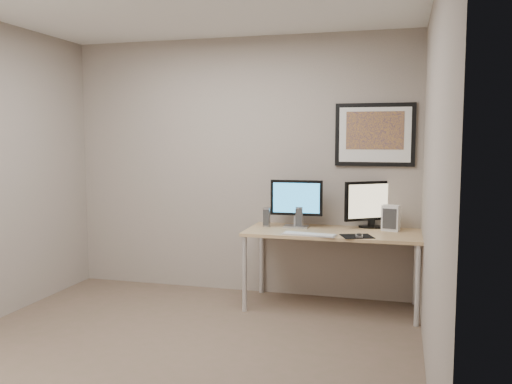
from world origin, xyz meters
TOP-DOWN VIEW (x-y plane):
  - floor at (0.00, 0.00)m, footprint 3.60×3.60m
  - room at (0.00, 0.45)m, footprint 3.60×3.60m
  - desk at (1.00, 1.35)m, footprint 1.60×0.70m
  - framed_art at (1.35, 1.68)m, footprint 0.75×0.04m
  - monitor_large at (0.64, 1.47)m, footprint 0.50×0.17m
  - monitor_tv at (1.34, 1.62)m, footprint 0.49×0.36m
  - speaker_left at (0.35, 1.43)m, footprint 0.08×0.08m
  - speaker_right at (0.67, 1.47)m, footprint 0.08×0.08m
  - keyboard at (0.83, 1.07)m, footprint 0.49×0.18m
  - mousepad at (1.24, 1.13)m, footprint 0.33×0.31m
  - mouse at (1.26, 1.09)m, footprint 0.06×0.10m
  - fan_unit at (1.52, 1.51)m, footprint 0.17×0.14m

SIDE VIEW (x-z plane):
  - floor at x=0.00m, z-range 0.00..0.00m
  - desk at x=1.00m, z-range 0.30..1.03m
  - mousepad at x=1.24m, z-range 0.73..0.73m
  - keyboard at x=0.83m, z-range 0.73..0.75m
  - mouse at x=1.26m, z-range 0.73..0.77m
  - speaker_left at x=0.35m, z-range 0.73..0.92m
  - speaker_right at x=0.67m, z-range 0.73..0.93m
  - fan_unit at x=1.52m, z-range 0.73..0.97m
  - monitor_tv at x=1.34m, z-range 0.75..1.20m
  - monitor_large at x=0.64m, z-range 0.76..1.21m
  - framed_art at x=1.35m, z-range 1.32..1.92m
  - room at x=0.00m, z-range -0.16..3.44m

